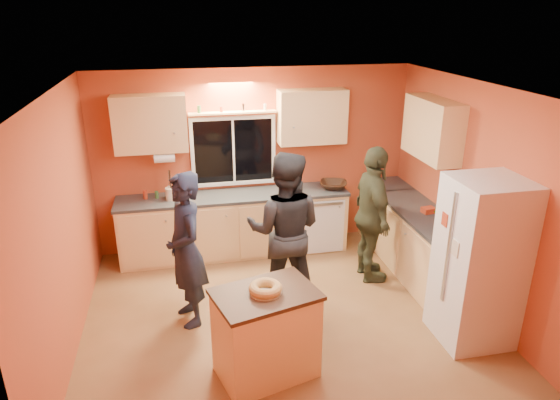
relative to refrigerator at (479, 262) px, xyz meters
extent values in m
plane|color=brown|center=(-1.89, 0.80, -0.90)|extent=(4.50, 4.50, 0.00)
cube|color=#B04C2D|center=(-1.89, 2.80, 0.40)|extent=(4.50, 0.04, 2.60)
cube|color=#B04C2D|center=(-1.89, -1.20, 0.40)|extent=(4.50, 0.04, 2.60)
cube|color=#B04C2D|center=(-4.14, 0.80, 0.40)|extent=(0.04, 4.00, 2.60)
cube|color=#B04C2D|center=(0.36, 0.80, 0.40)|extent=(0.04, 4.00, 2.60)
cube|color=white|center=(-1.89, 0.80, 1.70)|extent=(4.50, 4.00, 0.02)
cube|color=black|center=(-2.19, 2.79, 0.55)|extent=(1.10, 0.02, 0.90)
cube|color=white|center=(-2.19, 2.77, 0.55)|extent=(1.20, 0.04, 1.00)
cube|color=#E2B977|center=(-3.29, 2.64, 1.02)|extent=(0.95, 0.33, 0.75)
cube|color=#E2B977|center=(-1.09, 2.64, 1.02)|extent=(0.95, 0.33, 0.75)
cube|color=#E2B977|center=(0.19, 1.60, 1.02)|extent=(0.33, 1.00, 0.75)
cylinder|color=silver|center=(-3.14, 2.52, 0.58)|extent=(0.27, 0.12, 0.12)
cube|color=#E2B977|center=(-2.24, 2.50, -0.47)|extent=(3.20, 0.60, 0.86)
cube|color=#282B2D|center=(-2.24, 2.50, -0.02)|extent=(3.24, 0.62, 0.04)
cube|color=#E2B977|center=(0.06, 2.50, -0.47)|extent=(0.60, 0.60, 0.86)
cube|color=#282B2D|center=(0.06, 2.50, -0.02)|extent=(0.62, 0.62, 0.04)
cube|color=#E2B977|center=(0.06, 1.30, -0.47)|extent=(0.60, 1.80, 0.86)
cube|color=#282B2D|center=(0.06, 1.30, -0.02)|extent=(0.62, 1.84, 0.04)
cube|color=silver|center=(0.00, 0.00, 0.00)|extent=(0.72, 0.70, 1.80)
cube|color=#E2B977|center=(-2.26, -0.13, -0.46)|extent=(1.02, 0.81, 0.88)
cube|color=#311D10|center=(-2.26, -0.13, -0.01)|extent=(1.07, 0.86, 0.04)
torus|color=#B38D49|center=(-2.26, -0.13, 0.05)|extent=(0.31, 0.31, 0.09)
imported|color=black|center=(-2.95, 0.93, -0.02)|extent=(0.57, 0.73, 1.77)
imported|color=black|center=(-1.81, 1.09, 0.04)|extent=(1.10, 0.97, 1.88)
imported|color=#323622|center=(-0.61, 1.41, -0.01)|extent=(0.50, 1.07, 1.79)
imported|color=#311D10|center=(-0.79, 2.47, 0.05)|extent=(0.50, 0.50, 0.10)
cylinder|color=beige|center=(-3.10, 2.48, 0.09)|extent=(0.14, 0.14, 0.17)
imported|color=gray|center=(0.07, 0.88, 0.16)|extent=(0.32, 0.29, 0.32)
cube|color=#A33219|center=(0.12, 1.33, 0.04)|extent=(0.18, 0.14, 0.07)
camera|label=1|loc=(-2.94, -4.03, 2.46)|focal=32.00mm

